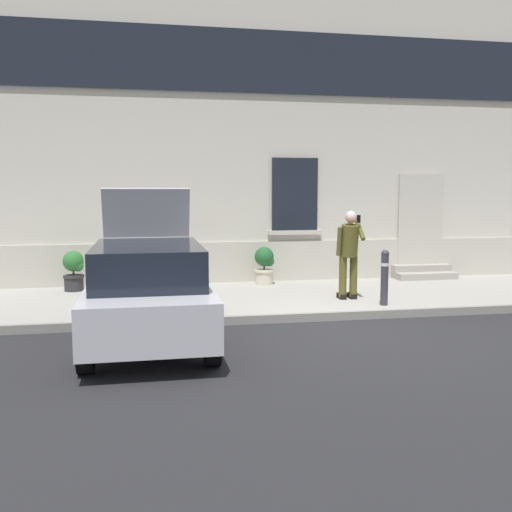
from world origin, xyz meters
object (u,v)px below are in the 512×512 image
(person_on_phone, at_px, (349,249))
(planter_charcoal, at_px, (74,270))
(planter_cream, at_px, (265,265))
(bollard_near_person, at_px, (385,275))
(planter_terracotta, at_px, (173,269))
(hatchback_car_silver, at_px, (148,290))

(person_on_phone, xyz_separation_m, planter_charcoal, (-5.45, 2.00, -0.55))
(planter_charcoal, distance_m, planter_cream, 4.18)
(person_on_phone, distance_m, planter_cream, 2.50)
(planter_charcoal, height_order, planter_cream, same)
(planter_cream, bearing_deg, person_on_phone, -58.59)
(bollard_near_person, xyz_separation_m, person_on_phone, (-0.46, 0.68, 0.44))
(person_on_phone, distance_m, planter_charcoal, 5.83)
(person_on_phone, bearing_deg, planter_terracotta, 159.92)
(hatchback_car_silver, distance_m, bollard_near_person, 4.53)
(bollard_near_person, xyz_separation_m, planter_cream, (-1.73, 2.76, -0.11))
(hatchback_car_silver, xyz_separation_m, planter_terracotta, (0.52, 3.76, -0.19))
(bollard_near_person, xyz_separation_m, planter_terracotta, (-3.82, 2.47, -0.11))
(bollard_near_person, distance_m, planter_cream, 3.26)
(planter_terracotta, xyz_separation_m, planter_cream, (2.09, 0.29, 0.00))
(planter_terracotta, bearing_deg, bollard_near_person, -32.87)
(planter_cream, bearing_deg, planter_charcoal, -178.94)
(bollard_near_person, relative_size, person_on_phone, 0.60)
(bollard_near_person, bearing_deg, planter_cream, 122.09)
(planter_cream, bearing_deg, hatchback_car_silver, -122.74)
(bollard_near_person, height_order, planter_charcoal, bollard_near_person)
(person_on_phone, relative_size, planter_cream, 2.03)
(planter_charcoal, relative_size, planter_cream, 1.00)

